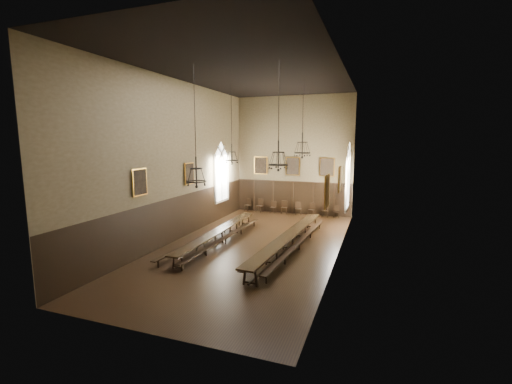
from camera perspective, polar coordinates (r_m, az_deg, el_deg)
The scene contains 34 objects.
floor at distance 18.71m, azimuth -0.59°, elevation -9.02°, with size 9.00×18.00×0.02m, color black.
ceiling at distance 18.15m, azimuth -0.63°, elevation 19.26°, with size 9.00×18.00×0.02m, color black.
wall_back at distance 26.49m, azimuth 6.24°, elevation 6.04°, with size 9.00×0.02×9.00m, color #786849.
wall_front at distance 9.97m, azimuth -18.98°, elevation 1.54°, with size 9.00×0.02×9.00m, color #786849.
wall_left at distance 19.90m, azimuth -12.92°, elevation 5.06°, with size 0.02×18.00×9.00m, color #786849.
wall_right at distance 16.84m, azimuth 13.97°, elevation 4.43°, with size 0.02×18.00×9.00m, color #786849.
wainscot_panelling at distance 18.37m, azimuth -0.59°, elevation -5.27°, with size 9.00×18.00×2.50m, color black, non-canonical shape.
table_left at distance 19.34m, azimuth -6.20°, elevation -7.31°, with size 0.83×9.50×0.74m.
table_right at distance 18.00m, azimuth 5.46°, elevation -8.35°, with size 1.44×10.73×0.83m.
bench_left_outer at distance 19.47m, azimuth -8.17°, elevation -7.57°, with size 0.79×9.11×0.41m.
bench_left_inner at distance 19.04m, azimuth -5.09°, elevation -7.88°, with size 0.56×9.20×0.41m.
bench_right_inner at distance 18.26m, azimuth 3.95°, elevation -8.57°, with size 0.91×9.34×0.42m.
bench_right_outer at distance 18.16m, azimuth 7.23°, elevation -8.64°, with size 0.93×10.13×0.46m.
chair_0 at distance 27.67m, azimuth -1.40°, elevation -2.57°, with size 0.56×0.56×1.00m.
chair_1 at distance 27.27m, azimuth 0.60°, elevation -2.71°, with size 0.54×0.54×1.04m.
chair_2 at distance 26.95m, azimuth 2.86°, elevation -2.93°, with size 0.43×0.43×0.93m.
chair_3 at distance 26.73m, azimuth 4.69°, elevation -2.98°, with size 0.51×0.51×1.01m.
chair_4 at distance 26.39m, azimuth 7.07°, elevation -3.18°, with size 0.54×0.54×0.99m.
chair_5 at distance 26.26m, azimuth 9.21°, elevation -3.31°, with size 0.51×0.51×0.96m.
chair_6 at distance 26.00m, azimuth 11.40°, elevation -3.44°, with size 0.50×0.50×1.03m.
chair_7 at distance 25.97m, azimuth 13.20°, elevation -3.59°, with size 0.44×0.44×0.92m.
chandelier_back_left at distance 20.74m, azimuth -4.05°, elevation 6.20°, with size 0.79×0.79×4.68m.
chandelier_back_right at distance 19.69m, azimuth 7.71°, elevation 7.24°, with size 0.93×0.93×4.22m.
chandelier_front_left at distance 16.00m, azimuth -9.92°, elevation 2.91°, with size 0.93×0.93×5.39m.
chandelier_front_right at distance 15.02m, azimuth 3.74°, elevation 5.67°, with size 0.86×0.86×4.57m.
portrait_back_0 at distance 27.14m, azimuth 0.79°, elevation 4.46°, with size 1.10×0.12×1.40m.
portrait_back_1 at distance 26.41m, azimuth 6.15°, elevation 4.30°, with size 1.10×0.12×1.40m.
portrait_back_2 at distance 25.93m, azimuth 11.75°, elevation 4.09°, with size 1.10×0.12×1.40m.
portrait_left_0 at distance 20.74m, azimuth -11.05°, elevation 3.03°, with size 0.12×1.00×1.30m.
portrait_left_1 at distance 17.06m, azimuth -18.81°, elevation 1.57°, with size 0.12×1.00×1.30m.
portrait_right_0 at distance 17.92m, azimuth 13.80°, elevation 2.10°, with size 0.12×1.00×1.30m.
portrait_right_1 at distance 13.49m, azimuth 11.75°, elevation 0.11°, with size 0.12×1.00×1.30m.
window_right at distance 22.40m, azimuth 15.13°, elevation 2.52°, with size 0.20×2.20×4.60m, color white, non-canonical shape.
window_left at distance 24.74m, azimuth -5.79°, elevation 3.32°, with size 0.20×2.20×4.60m, color white, non-canonical shape.
Camera 1 is at (6.22, -16.72, 5.64)m, focal length 24.00 mm.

